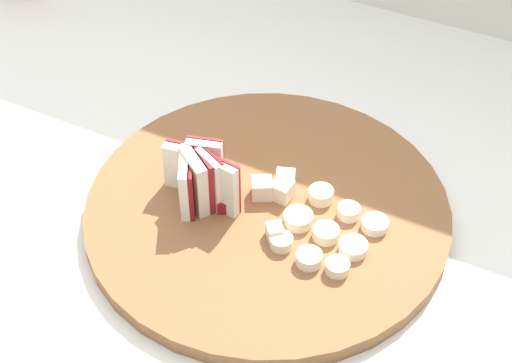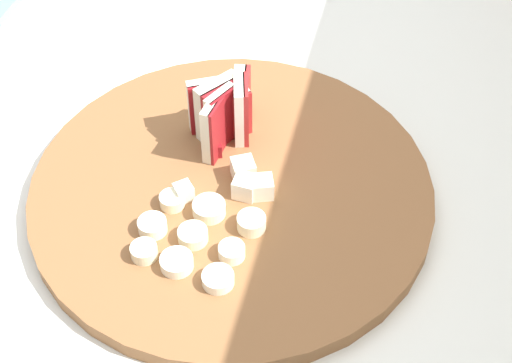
{
  "view_description": "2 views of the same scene",
  "coord_description": "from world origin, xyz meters",
  "px_view_note": "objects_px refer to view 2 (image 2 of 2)",
  "views": [
    {
      "loc": [
        0.38,
        -0.54,
        1.48
      ],
      "look_at": [
        0.12,
        -0.02,
        0.93
      ],
      "focal_mm": 54.46,
      "sensor_mm": 36.0,
      "label": 1
    },
    {
      "loc": [
        0.59,
        0.1,
        1.42
      ],
      "look_at": [
        0.17,
        0.0,
        0.96
      ],
      "focal_mm": 52.35,
      "sensor_mm": 36.0,
      "label": 2
    }
  ],
  "objects_px": {
    "apple_wedge_fan": "(226,111)",
    "apple_dice_pile": "(238,179)",
    "cutting_board": "(232,190)",
    "banana_slice_rows": "(196,236)"
  },
  "relations": [
    {
      "from": "cutting_board",
      "to": "apple_dice_pile",
      "type": "xyz_separation_m",
      "value": [
        0.0,
        0.01,
        0.02
      ]
    },
    {
      "from": "apple_wedge_fan",
      "to": "apple_dice_pile",
      "type": "height_order",
      "value": "apple_wedge_fan"
    },
    {
      "from": "apple_wedge_fan",
      "to": "apple_dice_pile",
      "type": "relative_size",
      "value": 0.99
    },
    {
      "from": "cutting_board",
      "to": "apple_wedge_fan",
      "type": "xyz_separation_m",
      "value": [
        -0.06,
        -0.02,
        0.04
      ]
    },
    {
      "from": "apple_wedge_fan",
      "to": "apple_dice_pile",
      "type": "distance_m",
      "value": 0.07
    },
    {
      "from": "cutting_board",
      "to": "apple_wedge_fan",
      "type": "distance_m",
      "value": 0.08
    },
    {
      "from": "apple_dice_pile",
      "to": "banana_slice_rows",
      "type": "bearing_deg",
      "value": -15.43
    },
    {
      "from": "cutting_board",
      "to": "apple_wedge_fan",
      "type": "relative_size",
      "value": 4.09
    },
    {
      "from": "cutting_board",
      "to": "apple_dice_pile",
      "type": "distance_m",
      "value": 0.02
    },
    {
      "from": "apple_dice_pile",
      "to": "banana_slice_rows",
      "type": "xyz_separation_m",
      "value": [
        0.07,
        -0.02,
        -0.0
      ]
    }
  ]
}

